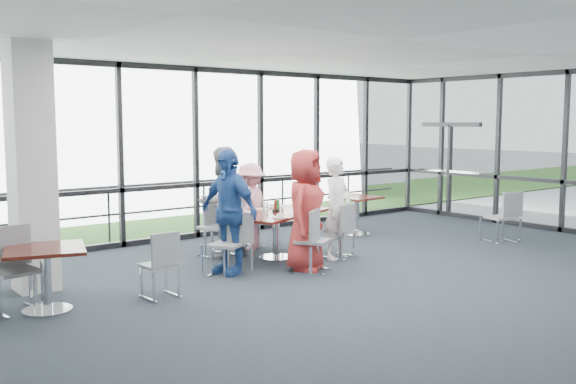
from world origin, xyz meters
TOP-DOWN VIEW (x-y plane):
  - floor at (0.00, 0.00)m, footprint 12.00×10.00m
  - ceiling at (0.00, 0.00)m, footprint 12.00×10.00m
  - curtain_wall_back at (0.00, 5.00)m, footprint 12.00×0.10m
  - exit_door at (6.00, 3.75)m, footprint 0.12×1.60m
  - structural_column at (-3.60, 3.00)m, footprint 0.50×0.50m
  - apron at (0.00, 10.00)m, footprint 80.00×70.00m
  - grass_strip at (0.00, 8.00)m, footprint 80.00×5.00m
  - hangar_main at (4.00, 32.00)m, footprint 24.00×10.00m
  - guard_rail at (0.00, 5.60)m, footprint 12.00×0.06m
  - main_table at (0.02, 2.56)m, footprint 2.05×1.57m
  - side_table_left at (-3.82, 1.93)m, footprint 1.09×1.09m
  - side_table_right at (2.55, 3.31)m, footprint 0.85×0.85m
  - diner_near_left at (-0.15, 1.64)m, footprint 1.04×0.95m
  - diner_near_right at (0.78, 1.95)m, footprint 0.69×0.57m
  - diner_far_left at (-0.60, 3.18)m, footprint 0.93×0.64m
  - diner_far_right at (0.12, 3.42)m, footprint 1.08×0.94m
  - diner_end at (-1.12, 2.20)m, footprint 0.77×1.15m
  - chair_main_nl at (-0.13, 1.49)m, footprint 0.62×0.62m
  - chair_main_nr at (0.86, 1.94)m, footprint 0.51×0.51m
  - chair_main_fl at (-0.64, 3.29)m, footprint 0.59×0.59m
  - chair_main_fr at (0.16, 3.53)m, footprint 0.51×0.51m
  - chair_main_end at (-1.21, 2.11)m, footprint 0.59×0.59m
  - chair_spare_la at (-2.52, 1.64)m, footprint 0.42×0.42m
  - chair_spare_lb at (-4.10, 2.12)m, footprint 0.54×0.54m
  - chair_spare_r at (4.05, 1.12)m, footprint 0.56×0.56m
  - plate_nl at (-0.28, 2.06)m, footprint 0.25×0.25m
  - plate_nr at (0.67, 2.40)m, footprint 0.28×0.28m
  - plate_fl at (-0.48, 2.66)m, footprint 0.25×0.25m
  - plate_fr at (0.34, 3.07)m, footprint 0.28×0.28m
  - plate_end at (-0.71, 2.31)m, footprint 0.25×0.25m
  - tumbler_a at (-0.12, 2.26)m, footprint 0.07×0.07m
  - tumbler_b at (0.34, 2.45)m, footprint 0.07×0.07m
  - tumbler_c at (0.01, 2.81)m, footprint 0.07×0.07m
  - tumbler_d at (-0.47, 2.21)m, footprint 0.07×0.07m
  - menu_a at (0.03, 2.14)m, footprint 0.32×0.27m
  - menu_b at (0.87, 2.63)m, footprint 0.34×0.25m
  - menu_c at (0.04, 3.00)m, footprint 0.33×0.30m
  - condiment_caddy at (0.03, 2.58)m, footprint 0.10×0.07m
  - ketchup_bottle at (0.07, 2.64)m, footprint 0.06×0.06m
  - green_bottle at (0.08, 2.58)m, footprint 0.05×0.05m

SIDE VIEW (x-z plane):
  - apron at x=0.00m, z-range -0.03..-0.01m
  - floor at x=0.00m, z-range -0.02..0.00m
  - grass_strip at x=0.00m, z-range 0.01..0.01m
  - chair_spare_la at x=-2.52m, z-range 0.00..0.83m
  - chair_main_fr at x=0.16m, z-range 0.00..0.85m
  - chair_main_nr at x=0.86m, z-range 0.00..0.87m
  - chair_main_end at x=-1.21m, z-range 0.00..0.88m
  - chair_spare_r at x=4.05m, z-range 0.00..0.91m
  - chair_main_nl at x=-0.13m, z-range 0.00..0.92m
  - chair_spare_lb at x=-4.10m, z-range 0.00..0.96m
  - chair_main_fl at x=-0.64m, z-range 0.00..0.97m
  - guard_rail at x=0.00m, z-range 0.47..0.53m
  - main_table at x=0.02m, z-range 0.24..0.99m
  - side_table_right at x=2.55m, z-range 0.25..1.00m
  - side_table_left at x=-3.82m, z-range 0.26..1.01m
  - diner_far_right at x=0.12m, z-range 0.00..1.49m
  - menu_a at x=0.03m, z-range 0.75..0.75m
  - menu_b at x=0.87m, z-range 0.75..0.75m
  - menu_c at x=0.04m, z-range 0.75..0.75m
  - plate_nl at x=-0.28m, z-range 0.75..0.76m
  - plate_nr at x=0.67m, z-range 0.75..0.76m
  - plate_fl at x=-0.48m, z-range 0.75..0.76m
  - plate_fr at x=0.34m, z-range 0.75..0.76m
  - plate_end at x=-0.71m, z-range 0.75..0.76m
  - condiment_caddy at x=0.03m, z-range 0.75..0.79m
  - diner_near_right at x=0.78m, z-range 0.00..1.63m
  - tumbler_d at x=-0.47m, z-range 0.75..0.88m
  - tumbler_a at x=-0.12m, z-range 0.75..0.89m
  - tumbler_c at x=0.01m, z-range 0.75..0.89m
  - tumbler_b at x=0.34m, z-range 0.75..0.90m
  - ketchup_bottle at x=0.07m, z-range 0.75..0.93m
  - green_bottle at x=0.08m, z-range 0.75..0.95m
  - diner_far_left at x=-0.60m, z-range 0.00..1.79m
  - diner_near_left at x=-0.15m, z-range 0.00..1.79m
  - diner_end at x=-1.12m, z-range 0.00..1.80m
  - exit_door at x=6.00m, z-range 0.00..2.10m
  - curtain_wall_back at x=0.00m, z-range 0.00..3.20m
  - structural_column at x=-3.60m, z-range 0.00..3.20m
  - hangar_main at x=4.00m, z-range 0.00..6.00m
  - ceiling at x=0.00m, z-range 3.18..3.22m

